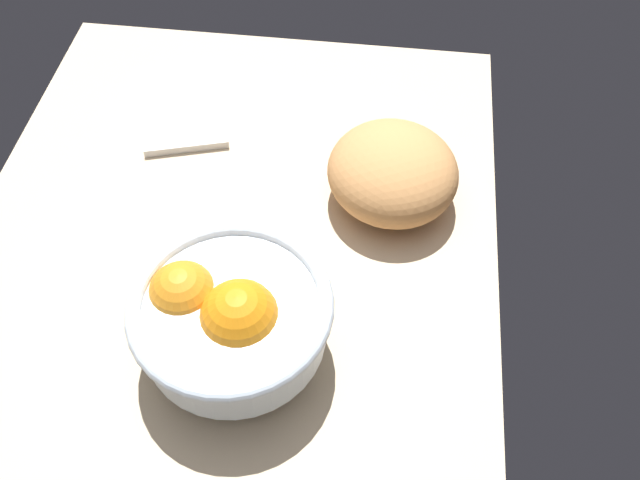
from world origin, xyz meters
The scene contains 4 objects.
ground_plane centered at (0.00, 0.00, -1.50)cm, with size 82.14×63.74×3.00cm, color #CBB390.
fruit_bowl centered at (-12.53, -3.45, 6.26)cm, with size 20.55×20.55×11.30cm.
bread_loaf centered at (10.79, -18.61, 4.55)cm, with size 16.28×15.84×9.10cm, color tan.
napkin_folded centered at (22.22, 10.71, 0.57)cm, with size 14.79×11.18×1.13cm, color silver.
Camera 1 is at (-47.03, -17.03, 66.19)cm, focal length 38.85 mm.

